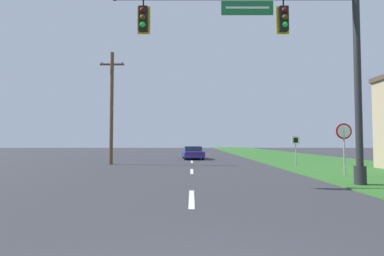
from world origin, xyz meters
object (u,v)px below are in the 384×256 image
object	(u,v)px
car_ahead	(193,153)
signal_mast	(297,56)
stop_sign	(344,137)
route_sign_post	(296,144)
utility_pole_near	(112,106)

from	to	relation	value
car_ahead	signal_mast	bearing A→B (deg)	-77.17
signal_mast	stop_sign	bearing A→B (deg)	41.85
car_ahead	route_sign_post	world-z (taller)	route_sign_post
signal_mast	stop_sign	distance (m)	5.28
stop_sign	route_sign_post	xyz separation A→B (m)	(-0.22, 6.03, -0.34)
signal_mast	route_sign_post	world-z (taller)	signal_mast
signal_mast	car_ahead	world-z (taller)	signal_mast
signal_mast	utility_pole_near	size ratio (longest dim) A/B	1.18
signal_mast	utility_pole_near	bearing A→B (deg)	133.64
signal_mast	stop_sign	xyz separation A→B (m)	(3.19, 2.85, -3.10)
car_ahead	stop_sign	xyz separation A→B (m)	(7.17, -14.66, 1.26)
stop_sign	utility_pole_near	bearing A→B (deg)	149.96
car_ahead	utility_pole_near	distance (m)	9.96
stop_sign	car_ahead	bearing A→B (deg)	116.08
signal_mast	stop_sign	size ratio (longest dim) A/B	3.89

